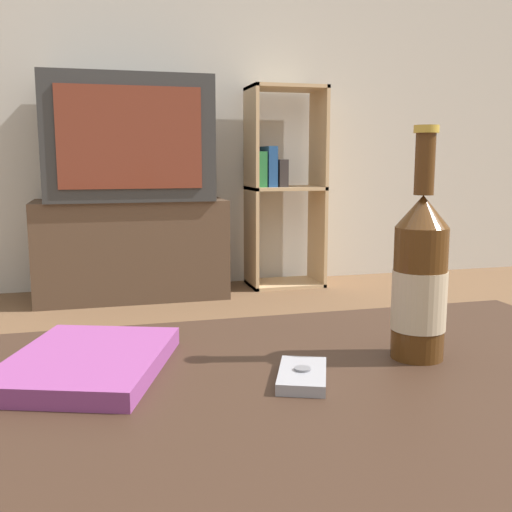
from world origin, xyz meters
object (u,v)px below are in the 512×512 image
television (128,139)px  bookshelf (281,184)px  beer_bottle (420,279)px  cell_phone (302,375)px  table_book (88,362)px  tv_stand (132,249)px

television → bookshelf: television is taller
bookshelf → beer_bottle: bookshelf is taller
bookshelf → cell_phone: 2.92m
bookshelf → table_book: bearing=-112.1°
bookshelf → cell_phone: bookshelf is taller
tv_stand → table_book: size_ratio=3.48×
television → cell_phone: size_ratio=7.42×
tv_stand → cell_phone: bearing=-88.8°
beer_bottle → television: bearing=95.1°
television → bookshelf: size_ratio=0.74×
television → cell_phone: 2.74m
tv_stand → bookshelf: bookshelf is taller
tv_stand → beer_bottle: (0.24, -2.67, 0.33)m
beer_bottle → cell_phone: beer_bottle is taller
television → table_book: television is taller
cell_phone → table_book: table_book is taller
tv_stand → television: size_ratio=1.18×
table_book → bookshelf: bearing=87.4°
beer_bottle → table_book: size_ratio=1.05×
tv_stand → beer_bottle: bearing=-84.9°
television → cell_phone: bearing=-88.8°
beer_bottle → table_book: bearing=172.2°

